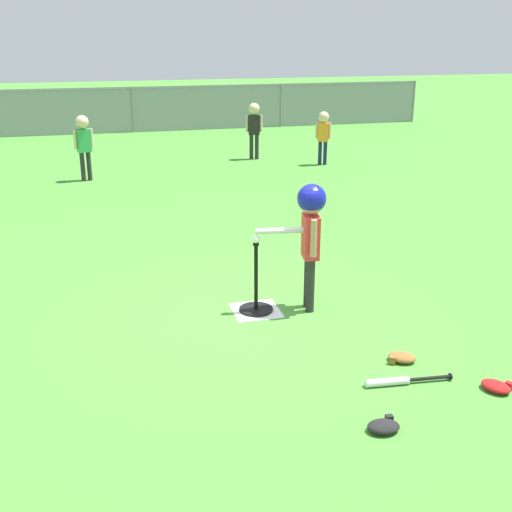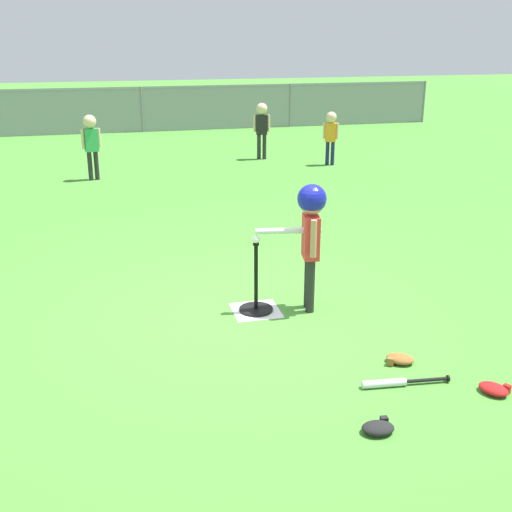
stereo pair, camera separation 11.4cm
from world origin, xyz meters
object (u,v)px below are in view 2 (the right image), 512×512
Objects in this scene: spare_bat_silver at (393,383)px; fielder_deep_center at (262,123)px; fielder_deep_right at (91,138)px; baseball_on_tee at (256,239)px; glove_by_plate at (494,389)px; batting_tee at (256,300)px; glove_tossed_aside at (378,428)px; fielder_near_left at (331,131)px; glove_near_bats at (400,359)px; batter_child at (310,222)px.

fielder_deep_center is at bearing 82.02° from spare_bat_silver.
fielder_deep_right is at bearing -160.75° from fielder_deep_center.
baseball_on_tee is 0.07× the size of fielder_deep_center.
fielder_deep_center is 4.19× the size of glove_by_plate.
glove_by_plate is at bearing -93.56° from fielder_deep_center.
glove_tossed_aside is (0.32, -2.08, -0.07)m from batting_tee.
fielder_deep_center is at bearing 141.72° from fielder_near_left.
spare_bat_silver is (-1.24, -8.88, -0.70)m from fielder_deep_center.
fielder_deep_center is 4.17× the size of glove_near_bats.
fielder_deep_center reaches higher than batting_tee.
fielder_near_left is at bearing 72.06° from glove_tossed_aside.
glove_tossed_aside is at bearing -166.47° from glove_by_plate.
batting_tee is at bearing 98.78° from glove_tossed_aside.
fielder_deep_right reaches higher than fielder_deep_center.
glove_near_bats is (2.33, -7.39, -0.70)m from fielder_deep_right.
batting_tee is at bearing 113.13° from spare_bat_silver.
batter_child is (0.49, -0.08, 0.76)m from batting_tee.
baseball_on_tee is 0.27× the size of glove_by_plate.
fielder_deep_center is (-1.15, 0.91, 0.06)m from fielder_near_left.
batting_tee is 2.49× the size of glove_by_plate.
batter_child is at bearing -9.37° from baseball_on_tee.
batter_child is 2.12m from glove_by_plate.
batting_tee is at bearing -115.59° from fielder_near_left.
fielder_near_left is 4.41× the size of glove_tossed_aside.
fielder_deep_right reaches higher than glove_tossed_aside.
fielder_deep_center is (1.42, 7.40, -0.14)m from batter_child.
fielder_deep_center is (1.91, 7.32, 0.62)m from batting_tee.
fielder_deep_right reaches higher than spare_bat_silver.
fielder_deep_center is at bearing 86.44° from glove_by_plate.
baseball_on_tee reaches higher than glove_near_bats.
baseball_on_tee is 0.07× the size of fielder_deep_right.
glove_near_bats is (0.38, -1.17, -0.83)m from batter_child.
spare_bat_silver is at bearing -122.97° from glove_near_bats.
fielder_near_left is at bearing 68.33° from batter_child.
glove_near_bats and glove_tossed_aside have the same top height.
fielder_deep_center is (1.91, 7.32, 0.02)m from baseball_on_tee.
spare_bat_silver is 0.73m from glove_by_plate.
glove_near_bats is (-0.47, 0.58, 0.00)m from glove_by_plate.
fielder_deep_right is at bearing 107.48° from glove_near_bats.
fielder_deep_right is at bearing 109.34° from glove_by_plate.
fielder_deep_right is 8.02m from spare_bat_silver.
fielder_near_left is 8.94m from glove_tossed_aside.
batter_child is at bearing 108.18° from glove_near_bats.
baseball_on_tee is at bearing 180.00° from batting_tee.
glove_near_bats is at bearing 56.24° from glove_tossed_aside.
batter_child is 6.98m from fielder_near_left.
batting_tee is 7.59m from fielder_deep_center.
glove_near_bats is at bearing -71.82° from batter_child.
fielder_deep_center reaches higher than glove_by_plate.
fielder_deep_center reaches higher than glove_tossed_aside.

